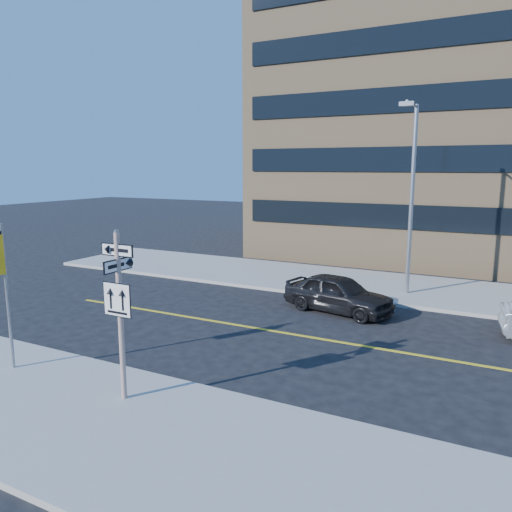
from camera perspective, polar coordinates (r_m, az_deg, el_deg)
The scene contains 5 objects.
ground at distance 14.66m, azimuth -8.04°, elevation -12.46°, with size 120.00×120.00×0.00m, color black.
sign_pole at distance 12.03m, azimuth -15.33°, elevation -5.53°, with size 0.92×0.92×4.06m.
parked_car_a at distance 19.76m, azimuth 9.38°, elevation -4.25°, with size 4.35×1.75×1.48m, color black.
streetlight_a at distance 22.08m, azimuth 17.32°, elevation 7.49°, with size 0.55×2.25×8.00m.
building_brick at distance 36.59m, azimuth 18.69°, elevation 14.97°, with size 18.00×18.00×18.00m, color tan.
Camera 1 is at (7.96, -10.95, 5.62)m, focal length 35.00 mm.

